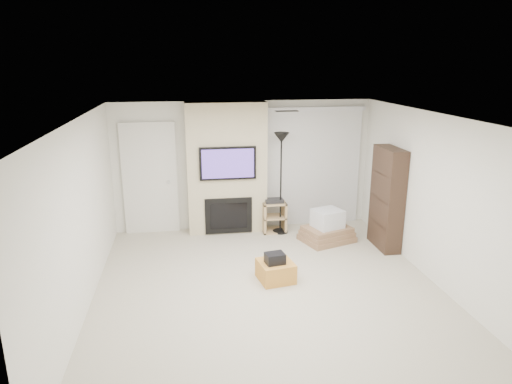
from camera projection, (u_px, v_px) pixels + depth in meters
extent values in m
cube|color=#BEB69E|center=(269.00, 290.00, 6.65)|extent=(5.00, 5.50, 0.00)
cube|color=white|center=(270.00, 118.00, 5.96)|extent=(5.00, 5.50, 0.00)
cube|color=silver|center=(244.00, 165.00, 8.91)|extent=(5.00, 0.00, 2.50)
cube|color=silver|center=(332.00, 313.00, 3.69)|extent=(5.00, 0.00, 2.50)
cube|color=silver|center=(81.00, 218.00, 5.93)|extent=(0.00, 5.50, 2.50)
cube|color=silver|center=(437.00, 200.00, 6.68)|extent=(0.00, 5.50, 2.50)
cube|color=silver|center=(287.00, 111.00, 6.78)|extent=(0.35, 0.18, 0.01)
cube|color=#CC8934|center=(276.00, 271.00, 6.92)|extent=(0.57, 0.57, 0.30)
cube|color=black|center=(275.00, 258.00, 6.81)|extent=(0.31, 0.26, 0.16)
cube|color=#C6B891|center=(227.00, 168.00, 8.67)|extent=(1.50, 0.40, 2.50)
cube|color=black|center=(228.00, 163.00, 8.41)|extent=(1.05, 0.06, 0.62)
cube|color=#452E80|center=(228.00, 164.00, 8.38)|extent=(0.96, 0.00, 0.54)
cube|color=black|center=(229.00, 216.00, 8.71)|extent=(0.90, 0.04, 0.70)
cube|color=black|center=(229.00, 216.00, 8.69)|extent=(0.70, 0.02, 0.50)
cube|color=silver|center=(150.00, 178.00, 8.65)|extent=(1.02, 0.08, 2.14)
cube|color=silver|center=(150.00, 181.00, 8.68)|extent=(0.90, 0.05, 2.05)
cylinder|color=silver|center=(168.00, 182.00, 8.69)|extent=(0.07, 0.06, 0.07)
cube|color=silver|center=(316.00, 109.00, 8.77)|extent=(1.98, 0.10, 0.08)
cube|color=silver|center=(313.00, 169.00, 9.10)|extent=(1.90, 0.03, 2.29)
cylinder|color=black|center=(280.00, 231.00, 8.90)|extent=(0.29, 0.29, 0.03)
cylinder|color=black|center=(281.00, 186.00, 8.65)|extent=(0.03, 0.03, 1.82)
cone|color=black|center=(282.00, 138.00, 8.39)|extent=(0.29, 0.29, 0.19)
cube|color=tan|center=(263.00, 217.00, 8.84)|extent=(0.04, 0.38, 0.60)
cube|color=tan|center=(284.00, 216.00, 8.90)|extent=(0.04, 0.38, 0.60)
cube|color=tan|center=(274.00, 230.00, 8.95)|extent=(0.45, 0.38, 0.03)
cube|color=tan|center=(274.00, 217.00, 8.87)|extent=(0.45, 0.38, 0.03)
cube|color=tan|center=(274.00, 203.00, 8.79)|extent=(0.45, 0.38, 0.03)
cube|color=black|center=(274.00, 201.00, 8.78)|extent=(0.35, 0.25, 0.06)
cube|color=#916C4C|center=(327.00, 238.00, 8.46)|extent=(1.07, 0.93, 0.10)
cube|color=#916C4C|center=(327.00, 234.00, 8.44)|extent=(1.01, 0.88, 0.09)
cube|color=#916C4C|center=(327.00, 229.00, 8.41)|extent=(0.96, 0.82, 0.09)
cube|color=silver|center=(328.00, 218.00, 8.36)|extent=(0.61, 0.57, 0.33)
cube|color=black|center=(387.00, 199.00, 7.97)|extent=(0.30, 0.80, 1.80)
cube|color=black|center=(384.00, 223.00, 8.10)|extent=(0.26, 0.72, 0.02)
cube|color=black|center=(386.00, 199.00, 7.97)|extent=(0.26, 0.72, 0.02)
cube|color=black|center=(388.00, 174.00, 7.85)|extent=(0.26, 0.72, 0.02)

